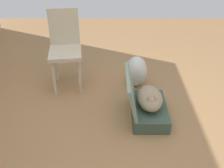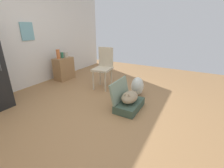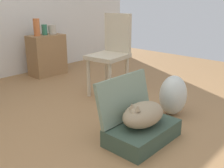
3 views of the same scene
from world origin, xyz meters
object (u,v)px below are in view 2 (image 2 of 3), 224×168
(plastic_bag_white, at_px, (137,86))
(chair, at_px, (104,66))
(side_table, at_px, (64,69))
(suitcase_base, at_px, (129,105))
(vase_tall, at_px, (58,54))
(vase_short, at_px, (66,55))
(vase_round, at_px, (62,55))
(cat, at_px, (130,97))

(plastic_bag_white, xyz_separation_m, chair, (0.05, 0.93, 0.34))
(side_table, bearing_deg, suitcase_base, -106.01)
(vase_tall, distance_m, chair, 1.41)
(vase_short, xyz_separation_m, vase_round, (-0.14, 0.01, 0.01))
(plastic_bag_white, xyz_separation_m, vase_short, (0.15, 2.31, 0.50))
(side_table, relative_size, vase_short, 4.38)
(suitcase_base, relative_size, cat, 1.24)
(vase_short, distance_m, chair, 1.39)
(vase_short, height_order, chair, chair)
(vase_tall, bearing_deg, suitcase_base, -102.84)
(vase_tall, xyz_separation_m, vase_round, (0.14, 0.01, -0.05))
(suitcase_base, height_order, vase_round, vase_round)
(cat, xyz_separation_m, vase_short, (0.83, 2.41, 0.46))
(chair, bearing_deg, cat, -42.27)
(side_table, height_order, chair, chair)
(vase_short, relative_size, vase_round, 0.91)
(suitcase_base, xyz_separation_m, vase_tall, (0.55, 2.41, 0.69))
(vase_round, bearing_deg, vase_tall, -177.88)
(side_table, bearing_deg, vase_tall, 174.33)
(cat, height_order, vase_short, vase_short)
(suitcase_base, height_order, cat, cat)
(vase_short, bearing_deg, side_table, -176.35)
(plastic_bag_white, xyz_separation_m, side_table, (0.02, 2.30, 0.11))
(side_table, relative_size, chair, 0.63)
(cat, height_order, side_table, side_table)
(vase_short, height_order, vase_round, vase_round)
(vase_round, bearing_deg, chair, -88.40)
(plastic_bag_white, relative_size, vase_short, 2.93)
(vase_short, bearing_deg, cat, -109.06)
(side_table, bearing_deg, vase_round, 90.00)
(vase_round, bearing_deg, suitcase_base, -105.89)
(vase_tall, bearing_deg, side_table, -5.67)
(plastic_bag_white, relative_size, vase_tall, 1.64)
(cat, xyz_separation_m, vase_tall, (0.56, 2.41, 0.51))
(cat, relative_size, vase_short, 3.57)
(plastic_bag_white, distance_m, vase_short, 2.36)
(vase_round, distance_m, chair, 1.39)
(cat, distance_m, vase_short, 2.59)
(cat, xyz_separation_m, chair, (0.73, 1.03, 0.30))
(vase_short, bearing_deg, vase_tall, 178.98)
(side_table, bearing_deg, chair, -88.38)
(cat, height_order, plastic_bag_white, plastic_bag_white)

